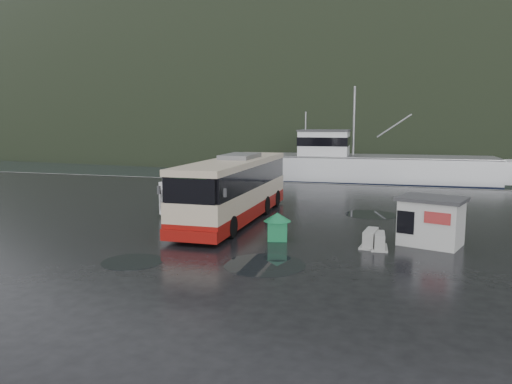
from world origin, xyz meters
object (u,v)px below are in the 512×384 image
(waste_bin_left, at_px, (213,233))
(jersey_barrier_a, at_px, (379,249))
(white_van, at_px, (202,212))
(jersey_barrier_b, at_px, (370,247))
(ticket_kiosk, at_px, (430,245))
(fishing_trawler, at_px, (382,175))
(dome_tent, at_px, (219,229))
(waste_bin_right, at_px, (277,240))
(coach_bus, at_px, (235,219))

(waste_bin_left, distance_m, jersey_barrier_a, 8.53)
(white_van, xyz_separation_m, jersey_barrier_a, (11.34, -6.12, 0.00))
(waste_bin_left, relative_size, jersey_barrier_b, 0.91)
(jersey_barrier_b, bearing_deg, ticket_kiosk, 23.02)
(white_van, height_order, jersey_barrier_b, white_van)
(waste_bin_left, relative_size, fishing_trawler, 0.05)
(fishing_trawler, bearing_deg, ticket_kiosk, -85.99)
(dome_tent, height_order, jersey_barrier_b, dome_tent)
(waste_bin_left, xyz_separation_m, waste_bin_right, (3.59, -0.50, 0.00))
(waste_bin_left, height_order, dome_tent, waste_bin_left)
(fishing_trawler, bearing_deg, white_van, -113.89)
(jersey_barrier_a, distance_m, jersey_barrier_b, 0.49)
(coach_bus, relative_size, ticket_kiosk, 4.63)
(coach_bus, xyz_separation_m, waste_bin_left, (0.08, -3.71, 0.00))
(coach_bus, height_order, fishing_trawler, fishing_trawler)
(waste_bin_right, xyz_separation_m, jersey_barrier_a, (4.91, -0.30, 0.00))
(white_van, bearing_deg, jersey_barrier_b, -9.34)
(white_van, distance_m, waste_bin_right, 8.68)
(jersey_barrier_a, bearing_deg, waste_bin_right, 176.52)
(waste_bin_left, height_order, jersey_barrier_b, waste_bin_left)
(ticket_kiosk, bearing_deg, dome_tent, -163.74)
(ticket_kiosk, xyz_separation_m, fishing_trawler, (-3.57, 30.56, 0.00))
(coach_bus, xyz_separation_m, white_van, (-2.76, 1.62, 0.00))
(coach_bus, relative_size, jersey_barrier_a, 9.25)
(waste_bin_left, relative_size, jersey_barrier_a, 0.99)
(waste_bin_right, bearing_deg, ticket_kiosk, 8.72)
(fishing_trawler, bearing_deg, jersey_barrier_b, -91.05)
(white_van, height_order, dome_tent, white_van)
(dome_tent, bearing_deg, jersey_barrier_a, -11.40)
(jersey_barrier_a, bearing_deg, ticket_kiosk, 31.66)
(ticket_kiosk, bearing_deg, white_van, 178.80)
(jersey_barrier_b, bearing_deg, dome_tent, 169.81)
(white_van, height_order, jersey_barrier_a, white_van)
(coach_bus, distance_m, dome_tent, 2.79)
(white_van, distance_m, jersey_barrier_b, 12.40)
(waste_bin_left, distance_m, ticket_kiosk, 10.78)
(dome_tent, xyz_separation_m, fishing_trawler, (7.21, 30.24, 0.00))
(fishing_trawler, bearing_deg, dome_tent, -106.06)
(dome_tent, relative_size, jersey_barrier_a, 2.08)
(white_van, xyz_separation_m, waste_bin_right, (6.43, -5.82, 0.00))
(ticket_kiosk, relative_size, jersey_barrier_b, 1.83)
(coach_bus, relative_size, dome_tent, 4.45)
(waste_bin_right, relative_size, jersey_barrier_b, 0.85)
(coach_bus, relative_size, waste_bin_right, 9.94)
(dome_tent, bearing_deg, ticket_kiosk, -1.68)
(jersey_barrier_b, height_order, fishing_trawler, fishing_trawler)
(waste_bin_right, xyz_separation_m, dome_tent, (-3.60, 1.42, 0.00))
(waste_bin_right, relative_size, jersey_barrier_a, 0.93)
(waste_bin_right, relative_size, ticket_kiosk, 0.47)
(white_van, distance_m, jersey_barrier_a, 12.89)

